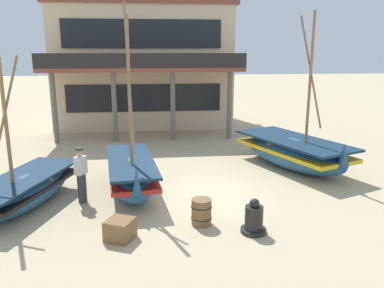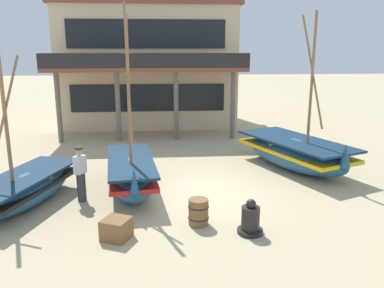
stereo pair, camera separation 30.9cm
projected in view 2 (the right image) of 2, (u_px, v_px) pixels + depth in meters
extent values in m
plane|color=tan|center=(195.00, 194.00, 12.36)|extent=(120.00, 120.00, 0.00)
ellipsoid|color=#23517A|center=(25.00, 190.00, 11.41)|extent=(2.58, 4.27, 0.93)
cube|color=black|center=(25.00, 186.00, 11.38)|extent=(2.54, 4.12, 0.11)
cube|color=#132C43|center=(24.00, 176.00, 11.31)|extent=(2.59, 4.21, 0.06)
cylinder|color=olive|center=(6.00, 124.00, 10.45)|extent=(0.10, 0.10, 3.74)
cylinder|color=olive|center=(5.00, 112.00, 10.37)|extent=(0.54, 1.55, 2.96)
cube|color=olive|center=(31.00, 176.00, 11.62)|extent=(1.36, 0.56, 0.06)
ellipsoid|color=#23517A|center=(295.00, 154.00, 14.92)|extent=(3.68, 5.30, 1.14)
cube|color=gold|center=(295.00, 150.00, 14.88)|extent=(3.62, 5.13, 0.14)
cube|color=#132C43|center=(296.00, 141.00, 14.79)|extent=(3.69, 5.24, 0.08)
cone|color=#23517A|center=(345.00, 156.00, 12.75)|extent=(0.51, 0.51, 0.80)
cylinder|color=olive|center=(312.00, 84.00, 13.74)|extent=(0.10, 0.10, 4.98)
cylinder|color=olive|center=(313.00, 72.00, 13.64)|extent=(0.59, 1.31, 3.90)
cube|color=olive|center=(289.00, 142.00, 15.14)|extent=(1.79, 0.85, 0.06)
ellipsoid|color=#23517A|center=(131.00, 175.00, 12.56)|extent=(1.87, 4.38, 1.07)
cube|color=red|center=(131.00, 171.00, 12.53)|extent=(1.86, 4.21, 0.13)
cube|color=#132C43|center=(131.00, 160.00, 12.44)|extent=(1.90, 4.30, 0.08)
cone|color=#23517A|center=(134.00, 181.00, 10.50)|extent=(0.31, 0.31, 0.75)
cylinder|color=olive|center=(129.00, 98.00, 11.45)|extent=(0.10, 0.10, 4.70)
cylinder|color=olive|center=(128.00, 71.00, 11.26)|extent=(0.27, 1.74, 4.03)
cube|color=olive|center=(130.00, 161.00, 12.77)|extent=(1.32, 0.31, 0.06)
cylinder|color=#33333D|center=(81.00, 187.00, 11.71)|extent=(0.26, 0.26, 0.88)
cube|color=silver|center=(80.00, 165.00, 11.54)|extent=(0.37, 0.42, 0.54)
sphere|color=tan|center=(79.00, 152.00, 11.45)|extent=(0.22, 0.22, 0.22)
cylinder|color=#2D2823|center=(79.00, 148.00, 11.42)|extent=(0.24, 0.24, 0.05)
cylinder|color=black|center=(250.00, 231.00, 9.73)|extent=(0.65, 0.65, 0.10)
cylinder|color=black|center=(251.00, 218.00, 9.65)|extent=(0.46, 0.46, 0.60)
sphere|color=black|center=(251.00, 204.00, 9.56)|extent=(0.25, 0.25, 0.25)
cylinder|color=brown|center=(198.00, 212.00, 10.15)|extent=(0.52, 0.52, 0.70)
torus|color=black|center=(198.00, 206.00, 10.11)|extent=(0.56, 0.56, 0.03)
torus|color=black|center=(198.00, 217.00, 10.18)|extent=(0.56, 0.56, 0.03)
cube|color=brown|center=(116.00, 229.00, 9.40)|extent=(0.81, 0.81, 0.51)
cube|color=beige|center=(149.00, 67.00, 24.00)|extent=(10.06, 5.90, 6.83)
cube|color=brown|center=(147.00, 6.00, 23.15)|extent=(10.47, 6.14, 0.30)
cube|color=black|center=(148.00, 98.00, 21.47)|extent=(8.45, 0.06, 1.50)
cube|color=black|center=(147.00, 34.00, 20.66)|extent=(8.45, 0.06, 1.50)
cube|color=brown|center=(147.00, 69.00, 19.81)|extent=(10.06, 2.69, 0.20)
cylinder|color=#666056|center=(59.00, 108.00, 18.97)|extent=(0.24, 0.24, 3.41)
cylinder|color=#666056|center=(118.00, 107.00, 19.21)|extent=(0.24, 0.24, 3.41)
cylinder|color=#666056|center=(176.00, 106.00, 19.44)|extent=(0.24, 0.24, 3.41)
cylinder|color=#666056|center=(233.00, 106.00, 19.68)|extent=(0.24, 0.24, 3.41)
cube|color=black|center=(146.00, 61.00, 18.45)|extent=(10.06, 0.08, 0.70)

